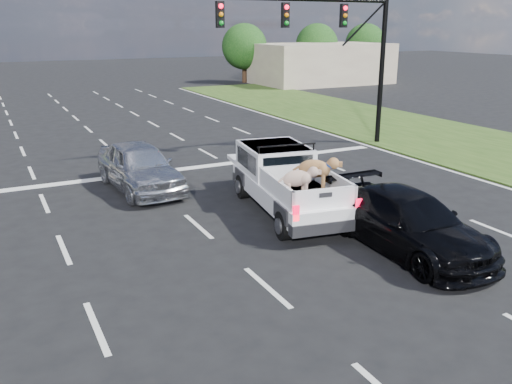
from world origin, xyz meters
TOP-DOWN VIEW (x-y plane):
  - ground at (0.00, 0.00)m, footprint 160.00×160.00m
  - road_markings at (0.00, 6.56)m, footprint 17.75×60.00m
  - grass_shoulder_right at (13.00, 6.00)m, footprint 8.00×60.00m
  - traffic_signal at (7.20, 10.50)m, footprint 9.11×0.31m
  - building_right at (22.00, 34.00)m, footprint 12.00×7.00m
  - tree_far_d at (16.00, 38.00)m, footprint 4.20×4.20m
  - tree_far_e at (24.00, 38.00)m, footprint 4.20×4.20m
  - tree_far_f at (30.00, 38.00)m, footprint 4.20×4.20m
  - pickup_truck at (1.04, 4.05)m, footprint 2.67×5.50m
  - silver_sedan at (-2.20, 8.12)m, footprint 2.17×4.75m
  - black_coupe at (2.20, 0.22)m, footprint 2.08×4.91m

SIDE VIEW (x-z plane):
  - ground at x=0.00m, z-range 0.00..0.00m
  - road_markings at x=0.00m, z-range 0.00..0.01m
  - grass_shoulder_right at x=13.00m, z-range 0.00..0.06m
  - black_coupe at x=2.20m, z-range 0.00..1.41m
  - silver_sedan at x=-2.20m, z-range 0.00..1.58m
  - pickup_truck at x=1.04m, z-range -0.06..1.92m
  - building_right at x=22.00m, z-range 0.00..3.60m
  - tree_far_d at x=16.00m, z-range 0.59..5.99m
  - tree_far_e at x=24.00m, z-range 0.59..5.99m
  - tree_far_f at x=30.00m, z-range 0.59..5.99m
  - traffic_signal at x=7.20m, z-range 1.23..8.23m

